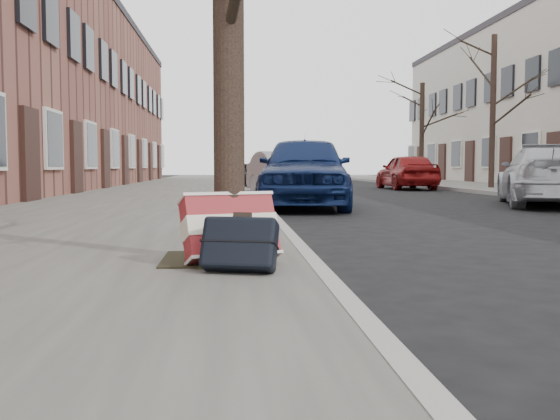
{
  "coord_description": "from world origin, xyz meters",
  "views": [
    {
      "loc": [
        -1.89,
        -3.69,
        0.85
      ],
      "look_at": [
        -1.54,
        0.8,
        0.54
      ],
      "focal_mm": 40.0,
      "sensor_mm": 36.0,
      "label": 1
    }
  ],
  "objects": [
    {
      "name": "tree_far_b",
      "position": [
        7.2,
        17.48,
        2.76
      ],
      "size": [
        0.2,
        0.2,
        5.27
      ],
      "primitive_type": "cylinder",
      "color": "black",
      "rests_on": "far_sidewalk"
    },
    {
      "name": "far_sidewalk",
      "position": [
        7.8,
        15.0,
        0.06
      ],
      "size": [
        4.0,
        70.0,
        0.12
      ],
      "primitive_type": "cube",
      "color": "slate",
      "rests_on": "ground"
    },
    {
      "name": "car_far_front",
      "position": [
        4.96,
        9.33,
        0.66
      ],
      "size": [
        3.25,
        4.87,
        1.31
      ],
      "primitive_type": "imported",
      "rotation": [
        0.0,
        0.0,
        2.8
      ],
      "color": "#B4B7BC",
      "rests_on": "ground"
    },
    {
      "name": "car_far_back",
      "position": [
        4.65,
        19.17,
        0.66
      ],
      "size": [
        1.63,
        3.92,
        1.33
      ],
      "primitive_type": "imported",
      "rotation": [
        0.0,
        0.0,
        3.16
      ],
      "color": "maroon",
      "rests_on": "ground"
    },
    {
      "name": "car_near_front",
      "position": [
        -0.37,
        9.05,
        0.75
      ],
      "size": [
        2.34,
        4.62,
        1.51
      ],
      "primitive_type": "imported",
      "rotation": [
        0.0,
        0.0,
        -0.13
      ],
      "color": "#0E1C48",
      "rests_on": "ground"
    },
    {
      "name": "car_near_mid",
      "position": [
        -0.37,
        13.64,
        0.64
      ],
      "size": [
        2.13,
        4.06,
        1.27
      ],
      "primitive_type": "imported",
      "rotation": [
        0.0,
        0.0,
        0.21
      ],
      "color": "#A1A3A9",
      "rests_on": "ground"
    },
    {
      "name": "ground",
      "position": [
        0.0,
        0.0,
        0.0
      ],
      "size": [
        120.0,
        120.0,
        0.0
      ],
      "primitive_type": "plane",
      "color": "black",
      "rests_on": "ground"
    },
    {
      "name": "near_sidewalk",
      "position": [
        -3.7,
        15.0,
        0.06
      ],
      "size": [
        5.0,
        70.0,
        0.12
      ],
      "primitive_type": "cube",
      "color": "#67645D",
      "rests_on": "ground"
    },
    {
      "name": "suitcase_navy",
      "position": [
        -1.83,
        0.59,
        0.32
      ],
      "size": [
        0.58,
        0.44,
        0.4
      ],
      "primitive_type": "cube",
      "rotation": [
        -0.42,
        0.0,
        -0.29
      ],
      "color": "black",
      "rests_on": "near_sidewalk"
    },
    {
      "name": "tree_far_c",
      "position": [
        7.2,
        25.56,
        2.47
      ],
      "size": [
        0.22,
        0.22,
        4.69
      ],
      "primitive_type": "cylinder",
      "color": "black",
      "rests_on": "far_sidewalk"
    },
    {
      "name": "suitcase_red",
      "position": [
        -1.9,
        0.99,
        0.39
      ],
      "size": [
        0.78,
        0.59,
        0.53
      ],
      "primitive_type": "cube",
      "rotation": [
        -0.42,
        0.0,
        0.35
      ],
      "color": "maroon",
      "rests_on": "near_sidewalk"
    },
    {
      "name": "car_near_back",
      "position": [
        -0.18,
        20.94,
        0.7
      ],
      "size": [
        3.28,
        5.42,
        1.41
      ],
      "primitive_type": "imported",
      "rotation": [
        0.0,
        0.0,
        -0.2
      ],
      "color": "#323337",
      "rests_on": "ground"
    },
    {
      "name": "dirt_patch",
      "position": [
        -2.0,
        1.2,
        0.13
      ],
      "size": [
        0.85,
        0.85,
        0.02
      ],
      "primitive_type": "cube",
      "color": "black",
      "rests_on": "near_sidewalk"
    }
  ]
}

